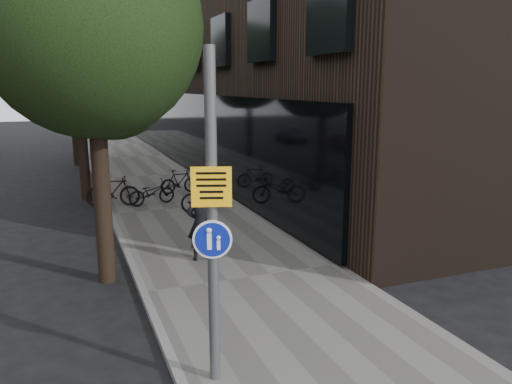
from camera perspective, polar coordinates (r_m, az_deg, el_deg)
name	(u,v)px	position (r m, az deg, el deg)	size (l,w,h in m)	color
ground	(310,362)	(8.15, 6.17, -18.71)	(120.00, 120.00, 0.00)	black
sidewalk	(180,210)	(17.07, -8.69, -1.99)	(4.50, 60.00, 0.12)	#625F5B
curb_edge	(111,216)	(16.74, -16.23, -2.60)	(0.15, 60.00, 0.13)	slate
building_right_dark_brick	(269,0)	(30.94, 1.46, 21.05)	(12.00, 40.00, 18.00)	black
street_tree_near	(95,37)	(10.89, -17.93, 16.48)	(4.40, 4.40, 7.50)	black
street_tree_mid	(78,58)	(19.36, -19.64, 14.19)	(5.00, 5.00, 7.80)	black
street_tree_far	(72,67)	(28.35, -20.33, 13.25)	(5.00, 5.00, 7.80)	black
signpost	(212,221)	(6.61, -5.01, -3.36)	(0.51, 0.20, 4.53)	#595B5E
pedestrian	(201,224)	(11.73, -6.34, -3.61)	(0.65, 0.42, 1.78)	black
parked_bike_facade_near	(206,195)	(16.60, -5.75, -0.35)	(0.65, 1.87, 0.98)	black
parked_bike_facade_far	(180,182)	(19.28, -8.73, 1.19)	(0.43, 1.52, 0.91)	black
parked_bike_curb_near	(152,192)	(17.60, -11.84, -0.04)	(0.57, 1.64, 0.86)	black
parked_bike_curb_far	(113,191)	(17.66, -16.02, 0.13)	(0.51, 1.79, 1.08)	black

